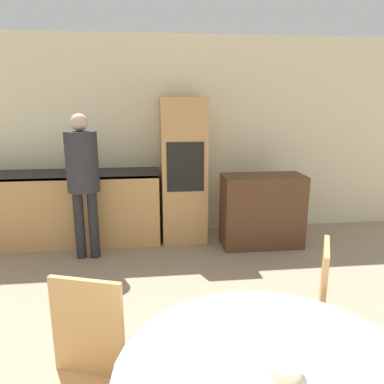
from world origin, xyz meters
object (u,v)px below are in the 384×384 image
(sideboard, at_px, (262,211))
(chair_far_right, at_px, (306,309))
(oven_unit, at_px, (183,170))
(chair_far_left, at_px, (81,369))
(bowl_near, at_px, (285,369))
(person_standing, at_px, (83,171))

(sideboard, relative_size, chair_far_right, 1.03)
(oven_unit, bearing_deg, chair_far_left, -104.34)
(chair_far_left, xyz_separation_m, bowl_near, (0.86, -0.40, 0.25))
(sideboard, distance_m, chair_far_right, 2.36)
(chair_far_left, xyz_separation_m, chair_far_right, (1.31, 0.39, 0.00))
(bowl_near, bearing_deg, oven_unit, 91.19)
(chair_far_left, distance_m, bowl_near, 0.98)
(oven_unit, bearing_deg, chair_far_right, -79.13)
(oven_unit, height_order, chair_far_right, oven_unit)
(chair_far_right, height_order, person_standing, person_standing)
(chair_far_left, relative_size, bowl_near, 7.26)
(person_standing, bearing_deg, bowl_near, -67.37)
(chair_far_left, bearing_deg, chair_far_right, 35.25)
(chair_far_right, bearing_deg, oven_unit, -143.18)
(oven_unit, bearing_deg, bowl_near, -88.81)
(chair_far_right, relative_size, person_standing, 0.58)
(sideboard, relative_size, person_standing, 0.60)
(oven_unit, height_order, chair_far_left, oven_unit)
(bowl_near, bearing_deg, chair_far_left, 155.02)
(chair_far_left, relative_size, chair_far_right, 1.00)
(oven_unit, relative_size, chair_far_right, 1.89)
(chair_far_left, bearing_deg, sideboard, 76.07)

